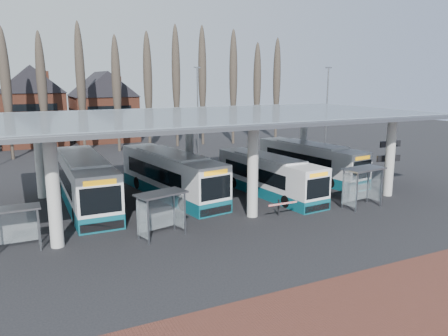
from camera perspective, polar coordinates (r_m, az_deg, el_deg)
name	(u,v)px	position (r m, az deg, el deg)	size (l,w,h in m)	color
ground	(273,228)	(26.80, 6.36, -7.76)	(140.00, 140.00, 0.00)	black
station_canopy	(216,122)	(32.48, -1.00, 6.00)	(32.00, 16.00, 6.34)	silver
poplar_row	(131,79)	(55.99, -12.11, 11.27)	(45.10, 1.10, 14.50)	#473D33
lamp_post_b	(198,109)	(51.34, -3.45, 7.65)	(0.80, 0.16, 10.17)	slate
lamp_post_c	(327,109)	(53.39, 13.27, 7.52)	(0.80, 0.16, 10.17)	slate
bus_0	(85,182)	(32.45, -17.72, -1.76)	(2.81, 12.70, 3.52)	white
bus_1	(171,175)	(33.56, -6.99, -0.94)	(4.50, 12.56, 3.42)	white
bus_2	(268,176)	(33.93, 5.77, -1.08)	(3.35, 11.15, 3.05)	white
bus_3	(310,162)	(40.04, 11.11, 0.81)	(3.92, 11.74, 3.20)	white
shelter_0	(15,219)	(25.24, -25.66, -6.01)	(2.53, 1.27, 2.35)	gray
shelter_1	(160,204)	(24.92, -8.36, -4.72)	(3.07, 2.06, 2.61)	gray
shelter_2	(361,178)	(31.81, 17.50, -1.30)	(3.19, 1.87, 2.81)	gray
info_sign_0	(388,161)	(36.39, 20.67, 0.83)	(2.00, 0.52, 3.01)	black
info_sign_1	(390,147)	(42.05, 20.88, 2.61)	(2.27, 0.28, 3.38)	black
barrier	(282,205)	(28.61, 7.55, -4.76)	(2.17, 0.60, 1.08)	black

